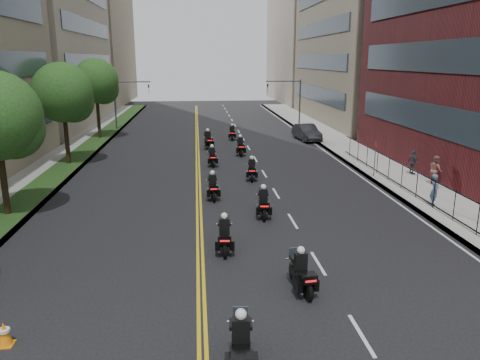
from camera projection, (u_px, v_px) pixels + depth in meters
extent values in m
plane|color=black|center=(253.00, 341.00, 13.42)|extent=(160.00, 160.00, 0.00)
cube|color=gray|center=(361.00, 156.00, 38.57)|extent=(4.00, 90.00, 0.15)
cube|color=gray|center=(62.00, 162.00, 36.41)|extent=(4.00, 90.00, 0.15)
cube|color=#1A3814|center=(72.00, 161.00, 36.46)|extent=(2.00, 90.00, 0.04)
cube|color=#333F4C|center=(436.00, 128.00, 30.18)|extent=(0.12, 25.80, 1.80)
cube|color=#333F4C|center=(443.00, 65.00, 29.17)|extent=(0.12, 25.80, 1.80)
cube|color=#333F4C|center=(316.00, 94.00, 60.05)|extent=(0.12, 24.08, 1.80)
cube|color=#333F4C|center=(318.00, 62.00, 59.05)|extent=(0.12, 24.08, 1.80)
cube|color=#333F4C|center=(319.00, 29.00, 58.05)|extent=(0.12, 24.08, 1.80)
cube|color=gray|center=(318.00, 31.00, 87.26)|extent=(15.00, 28.00, 26.00)
cube|color=#333F4C|center=(94.00, 95.00, 57.55)|extent=(0.12, 24.08, 1.80)
cube|color=#333F4C|center=(92.00, 62.00, 56.54)|extent=(0.12, 24.08, 1.80)
cube|color=#333F4C|center=(89.00, 27.00, 55.54)|extent=(0.12, 24.08, 1.80)
cube|color=gray|center=(79.00, 29.00, 83.35)|extent=(16.00, 28.00, 26.00)
cube|color=black|center=(426.00, 177.00, 25.57)|extent=(0.05, 28.00, 0.05)
cube|color=black|center=(424.00, 200.00, 25.90)|extent=(0.05, 28.00, 0.05)
cylinder|color=#2F2415|center=(3.00, 171.00, 23.37)|extent=(0.32, 0.32, 4.83)
sphere|color=#1F4717|center=(13.00, 129.00, 23.29)|extent=(3.08, 3.08, 3.08)
cylinder|color=#2F2415|center=(66.00, 132.00, 34.90)|extent=(0.32, 0.32, 5.11)
sphere|color=#1F4717|center=(62.00, 92.00, 34.17)|extent=(4.40, 4.40, 4.40)
sphere|color=#1F4717|center=(73.00, 102.00, 34.79)|extent=(3.08, 3.08, 3.08)
cylinder|color=#2F2415|center=(98.00, 112.00, 46.43)|extent=(0.32, 0.32, 5.39)
sphere|color=#1F4717|center=(96.00, 81.00, 45.66)|extent=(4.40, 4.40, 4.40)
sphere|color=#1F4717|center=(103.00, 89.00, 46.29)|extent=(3.08, 3.08, 3.08)
cylinder|color=#3F3F44|center=(300.00, 104.00, 54.14)|extent=(0.18, 0.18, 5.60)
cylinder|color=#3F3F44|center=(283.00, 81.00, 53.30)|extent=(4.00, 0.14, 0.14)
imported|color=black|center=(268.00, 88.00, 53.34)|extent=(0.16, 0.20, 1.00)
cylinder|color=#3F3F44|center=(115.00, 106.00, 52.25)|extent=(0.18, 0.18, 5.60)
cylinder|color=#3F3F44|center=(132.00, 82.00, 51.78)|extent=(4.00, 0.14, 0.14)
imported|color=black|center=(149.00, 89.00, 52.14)|extent=(0.16, 0.20, 1.00)
cylinder|color=black|center=(240.00, 340.00, 12.87)|extent=(0.19, 0.71, 0.70)
cube|color=black|center=(241.00, 349.00, 11.99)|extent=(0.53, 1.43, 0.41)
cube|color=silver|center=(241.00, 356.00, 12.10)|extent=(0.43, 0.60, 0.31)
cube|color=black|center=(242.00, 360.00, 11.13)|extent=(0.57, 0.47, 0.33)
cube|color=black|center=(241.00, 330.00, 11.91)|extent=(0.48, 0.32, 0.64)
sphere|color=white|center=(241.00, 314.00, 11.81)|extent=(0.30, 0.30, 0.30)
cylinder|color=black|center=(308.00, 292.00, 15.59)|extent=(0.21, 0.66, 0.65)
cylinder|color=black|center=(293.00, 272.00, 17.04)|extent=(0.21, 0.66, 0.65)
cube|color=black|center=(301.00, 274.00, 16.25)|extent=(0.56, 1.33, 0.38)
cube|color=silver|center=(300.00, 279.00, 16.35)|extent=(0.43, 0.57, 0.29)
cube|color=black|center=(309.00, 278.00, 15.47)|extent=(0.54, 0.46, 0.31)
cube|color=red|center=(311.00, 281.00, 15.28)|extent=(0.38, 0.08, 0.07)
cube|color=black|center=(301.00, 261.00, 16.17)|extent=(0.45, 0.32, 0.59)
sphere|color=white|center=(301.00, 250.00, 16.08)|extent=(0.28, 0.28, 0.28)
cylinder|color=black|center=(225.00, 250.00, 18.93)|extent=(0.17, 0.68, 0.67)
cylinder|color=black|center=(224.00, 236.00, 20.45)|extent=(0.17, 0.68, 0.67)
cube|color=black|center=(224.00, 237.00, 19.62)|extent=(0.47, 1.35, 0.39)
cube|color=silver|center=(224.00, 241.00, 19.73)|extent=(0.40, 0.56, 0.30)
cube|color=black|center=(225.00, 239.00, 18.80)|extent=(0.53, 0.44, 0.32)
cube|color=red|center=(225.00, 241.00, 18.61)|extent=(0.40, 0.05, 0.07)
cube|color=black|center=(224.00, 225.00, 19.55)|extent=(0.45, 0.30, 0.61)
sphere|color=white|center=(224.00, 216.00, 19.45)|extent=(0.29, 0.29, 0.29)
cylinder|color=black|center=(264.00, 215.00, 23.26)|extent=(0.20, 0.69, 0.68)
cylinder|color=black|center=(262.00, 205.00, 24.80)|extent=(0.20, 0.69, 0.68)
cube|color=black|center=(263.00, 204.00, 23.96)|extent=(0.53, 1.38, 0.40)
cube|color=silver|center=(263.00, 208.00, 24.07)|extent=(0.42, 0.58, 0.30)
cube|color=black|center=(264.00, 205.00, 23.13)|extent=(0.55, 0.46, 0.32)
cube|color=red|center=(264.00, 206.00, 22.93)|extent=(0.40, 0.06, 0.07)
cube|color=black|center=(263.00, 195.00, 23.88)|extent=(0.46, 0.32, 0.62)
sphere|color=white|center=(263.00, 187.00, 23.79)|extent=(0.29, 0.29, 0.29)
cylinder|color=black|center=(214.00, 196.00, 26.36)|extent=(0.16, 0.67, 0.67)
cylinder|color=black|center=(212.00, 189.00, 27.86)|extent=(0.16, 0.67, 0.67)
cube|color=black|center=(213.00, 188.00, 27.04)|extent=(0.46, 1.34, 0.39)
cube|color=silver|center=(213.00, 192.00, 27.15)|extent=(0.39, 0.55, 0.29)
cube|color=black|center=(214.00, 188.00, 26.23)|extent=(0.52, 0.43, 0.31)
cube|color=red|center=(214.00, 189.00, 26.04)|extent=(0.39, 0.04, 0.07)
cube|color=black|center=(213.00, 180.00, 26.97)|extent=(0.44, 0.29, 0.61)
sphere|color=white|center=(212.00, 173.00, 26.87)|extent=(0.28, 0.28, 0.28)
cylinder|color=black|center=(252.00, 177.00, 30.64)|extent=(0.19, 0.66, 0.65)
cylinder|color=black|center=(251.00, 172.00, 32.12)|extent=(0.19, 0.66, 0.65)
cube|color=black|center=(252.00, 171.00, 31.31)|extent=(0.52, 1.32, 0.38)
cube|color=silver|center=(252.00, 174.00, 31.42)|extent=(0.41, 0.56, 0.29)
cube|color=black|center=(252.00, 170.00, 30.52)|extent=(0.53, 0.45, 0.31)
cube|color=red|center=(252.00, 171.00, 30.33)|extent=(0.38, 0.06, 0.07)
cube|color=black|center=(252.00, 164.00, 31.24)|extent=(0.44, 0.31, 0.59)
sphere|color=white|center=(252.00, 158.00, 31.15)|extent=(0.28, 0.28, 0.28)
cylinder|color=black|center=(213.00, 163.00, 34.71)|extent=(0.17, 0.66, 0.66)
cylinder|color=black|center=(211.00, 159.00, 36.19)|extent=(0.17, 0.66, 0.66)
cube|color=black|center=(212.00, 158.00, 35.38)|extent=(0.47, 1.32, 0.39)
cube|color=silver|center=(212.00, 161.00, 35.48)|extent=(0.39, 0.55, 0.29)
cube|color=black|center=(213.00, 157.00, 34.58)|extent=(0.52, 0.43, 0.31)
cube|color=red|center=(213.00, 158.00, 34.40)|extent=(0.39, 0.05, 0.07)
cube|color=black|center=(212.00, 151.00, 35.31)|extent=(0.44, 0.29, 0.60)
sphere|color=white|center=(212.00, 146.00, 35.21)|extent=(0.28, 0.28, 0.28)
cylinder|color=black|center=(241.00, 153.00, 38.57)|extent=(0.15, 0.71, 0.70)
cylinder|color=black|center=(239.00, 149.00, 40.17)|extent=(0.15, 0.71, 0.70)
cube|color=black|center=(240.00, 147.00, 39.30)|extent=(0.44, 1.40, 0.41)
cube|color=silver|center=(240.00, 150.00, 39.41)|extent=(0.40, 0.57, 0.31)
cube|color=black|center=(241.00, 146.00, 38.44)|extent=(0.54, 0.44, 0.33)
cube|color=red|center=(241.00, 147.00, 38.23)|extent=(0.41, 0.03, 0.07)
cube|color=black|center=(240.00, 141.00, 39.22)|extent=(0.46, 0.29, 0.64)
sphere|color=white|center=(240.00, 136.00, 39.12)|extent=(0.30, 0.30, 0.30)
cylinder|color=black|center=(210.00, 146.00, 41.46)|extent=(0.25, 0.74, 0.73)
cylinder|color=black|center=(207.00, 143.00, 43.07)|extent=(0.25, 0.74, 0.73)
cube|color=black|center=(208.00, 141.00, 42.19)|extent=(0.64, 1.49, 0.43)
cube|color=silver|center=(208.00, 144.00, 42.30)|extent=(0.48, 0.64, 0.32)
cube|color=black|center=(210.00, 140.00, 41.32)|extent=(0.61, 0.52, 0.34)
cube|color=red|center=(210.00, 140.00, 41.11)|extent=(0.43, 0.09, 0.07)
cube|color=black|center=(208.00, 135.00, 42.11)|extent=(0.51, 0.36, 0.66)
sphere|color=white|center=(208.00, 130.00, 42.01)|extent=(0.31, 0.31, 0.31)
cylinder|color=black|center=(232.00, 138.00, 46.09)|extent=(0.16, 0.66, 0.66)
cylinder|color=black|center=(232.00, 135.00, 47.58)|extent=(0.16, 0.66, 0.66)
cube|color=black|center=(232.00, 134.00, 46.77)|extent=(0.46, 1.32, 0.39)
cube|color=silver|center=(232.00, 136.00, 46.87)|extent=(0.39, 0.55, 0.29)
cube|color=black|center=(232.00, 133.00, 45.96)|extent=(0.52, 0.43, 0.31)
cube|color=red|center=(232.00, 133.00, 45.77)|extent=(0.39, 0.04, 0.07)
cube|color=black|center=(232.00, 129.00, 46.69)|extent=(0.44, 0.29, 0.60)
sphere|color=white|center=(232.00, 125.00, 46.60)|extent=(0.28, 0.28, 0.28)
imported|color=black|center=(307.00, 132.00, 46.41)|extent=(2.16, 4.94, 1.58)
imported|color=#455D7F|center=(435.00, 190.00, 25.13)|extent=(0.59, 0.73, 1.75)
imported|color=#935A50|center=(436.00, 170.00, 29.48)|extent=(0.75, 0.93, 1.83)
imported|color=#3B3A41|center=(413.00, 162.00, 32.02)|extent=(0.60, 1.04, 1.68)
cube|color=orange|center=(6.00, 344.00, 13.23)|extent=(0.43, 0.43, 0.03)
cone|color=orange|center=(4.00, 334.00, 13.14)|extent=(0.41, 0.41, 0.72)
cylinder|color=silver|center=(4.00, 330.00, 13.12)|extent=(0.32, 0.32, 0.08)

